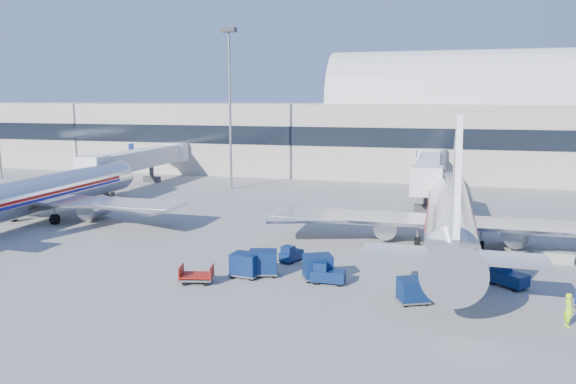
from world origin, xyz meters
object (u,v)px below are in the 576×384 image
(airliner_main, at_px, (450,216))
(jetbridge_mid, at_px, (144,159))
(cart_solo_near, at_px, (413,290))
(mast_west, at_px, (230,85))
(cart_train_b, at_px, (263,262))
(tug_left, at_px, (291,254))
(ramp_worker, at_px, (568,310))
(cart_train_a, at_px, (318,267))
(barrier_near, at_px, (553,258))
(tug_lead, at_px, (327,274))
(jetbridge_near, at_px, (429,168))
(tug_right, at_px, (507,275))
(airliner_mid, at_px, (39,194))
(cart_open_red, at_px, (197,277))
(cart_train_c, at_px, (245,265))

(airliner_main, distance_m, jetbridge_mid, 51.62)
(cart_solo_near, bearing_deg, mast_west, 99.94)
(cart_train_b, bearing_deg, tug_left, 60.13)
(ramp_worker, bearing_deg, cart_solo_near, 68.04)
(ramp_worker, bearing_deg, cart_train_a, 61.45)
(cart_train_a, bearing_deg, jetbridge_mid, 108.71)
(mast_west, distance_m, barrier_near, 49.33)
(mast_west, xyz_separation_m, tug_lead, (21.59, -37.49, -14.08))
(airliner_main, relative_size, jetbridge_near, 1.35)
(airliner_main, xyz_separation_m, barrier_near, (8.00, -2.51, -2.48))
(airliner_main, distance_m, tug_right, 10.28)
(airliner_mid, xyz_separation_m, jetbridge_near, (39.60, 26.30, 1.00))
(airliner_mid, xyz_separation_m, cart_solo_near, (39.70, -14.46, -2.04))
(barrier_near, xyz_separation_m, cart_open_red, (-25.31, -11.86, -0.01))
(airliner_main, bearing_deg, ramp_worker, -67.79)
(tug_left, relative_size, cart_solo_near, 1.00)
(tug_lead, height_order, tug_right, tug_right)
(airliner_mid, bearing_deg, ramp_worker, -18.13)
(jetbridge_near, bearing_deg, tug_left, -106.26)
(barrier_near, bearing_deg, jetbridge_near, 109.85)
(jetbridge_near, xyz_separation_m, barrier_near, (10.40, -28.81, -3.48))
(tug_lead, xyz_separation_m, cart_train_b, (-4.90, 0.50, 0.30))
(cart_train_a, bearing_deg, cart_solo_near, -47.88)
(airliner_main, distance_m, tug_lead, 14.82)
(airliner_main, height_order, cart_open_red, airliner_main)
(airliner_mid, bearing_deg, tug_left, -14.19)
(jetbridge_near, bearing_deg, cart_train_b, -106.09)
(tug_right, bearing_deg, jetbridge_mid, -176.87)
(airliner_mid, xyz_separation_m, cart_train_c, (27.56, -12.22, -1.97))
(jetbridge_near, relative_size, tug_lead, 11.32)
(cart_open_red, bearing_deg, cart_train_a, 6.21)
(mast_west, bearing_deg, cart_solo_near, -55.27)
(airliner_mid, bearing_deg, cart_solo_near, -20.01)
(jetbridge_mid, distance_m, barrier_near, 59.90)
(tug_lead, bearing_deg, mast_west, 118.44)
(cart_train_b, height_order, ramp_worker, ramp_worker)
(jetbridge_mid, xyz_separation_m, barrier_near, (52.40, -28.81, -3.48))
(jetbridge_mid, distance_m, mast_west, 18.06)
(ramp_worker, bearing_deg, jetbridge_near, -0.92)
(barrier_near, bearing_deg, cart_train_b, -157.11)
(jetbridge_near, relative_size, cart_open_red, 10.50)
(cart_train_c, bearing_deg, jetbridge_mid, 135.00)
(jetbridge_mid, relative_size, tug_lead, 11.32)
(cart_open_red, height_order, ramp_worker, ramp_worker)
(airliner_main, height_order, tug_left, airliner_main)
(jetbridge_mid, distance_m, tug_left, 46.77)
(cart_train_c, height_order, cart_open_red, cart_train_c)
(airliner_main, distance_m, mast_west, 41.12)
(mast_west, bearing_deg, cart_train_a, -60.59)
(mast_west, relative_size, tug_lead, 9.31)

